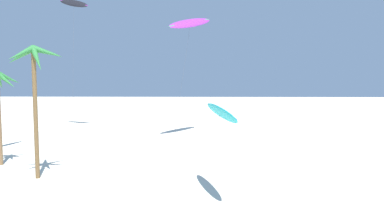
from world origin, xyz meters
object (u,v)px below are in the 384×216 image
object	(u,v)px
palm_tree_0	(35,67)
flying_kite_0	(74,3)
flying_kite_5	(221,112)
flying_kite_3	(190,23)

from	to	relation	value
palm_tree_0	flying_kite_0	xyz separation A→B (m)	(-5.94, 28.11, 10.33)
palm_tree_0	flying_kite_5	size ratio (longest dim) A/B	1.46
flying_kite_0	flying_kite_5	distance (m)	41.48
flying_kite_0	flying_kite_5	xyz separation A→B (m)	(21.02, -33.12, -13.51)
palm_tree_0	flying_kite_5	world-z (taller)	palm_tree_0
flying_kite_5	flying_kite_0	bearing A→B (deg)	122.40
palm_tree_0	flying_kite_0	size ratio (longest dim) A/B	0.53
flying_kite_3	flying_kite_5	xyz separation A→B (m)	(2.87, -25.81, -9.49)
palm_tree_0	flying_kite_5	distance (m)	16.20
flying_kite_5	flying_kite_3	bearing A→B (deg)	96.34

